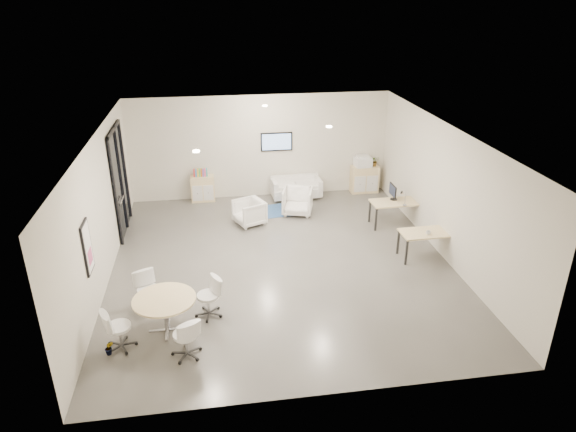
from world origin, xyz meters
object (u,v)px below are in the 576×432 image
(armchair_left, at_px, (249,211))
(armchair_right, at_px, (298,200))
(desk_rear, at_px, (395,204))
(sideboard_right, at_px, (364,179))
(sideboard_left, at_px, (203,189))
(desk_front, at_px, (428,234))
(round_table, at_px, (164,302))
(loveseat, at_px, (296,188))

(armchair_left, distance_m, armchair_right, 1.55)
(armchair_right, distance_m, desk_rear, 2.81)
(sideboard_right, distance_m, armchair_left, 4.34)
(sideboard_left, distance_m, armchair_left, 2.32)
(armchair_left, bearing_deg, desk_front, 34.74)
(armchair_right, relative_size, desk_front, 0.64)
(desk_front, relative_size, round_table, 1.12)
(sideboard_left, bearing_deg, round_table, -96.20)
(sideboard_left, distance_m, round_table, 6.67)
(armchair_left, xyz_separation_m, round_table, (-2.00, -4.69, 0.26))
(sideboard_right, height_order, desk_front, sideboard_right)
(sideboard_left, xyz_separation_m, armchair_right, (2.74, -1.43, 0.02))
(armchair_left, height_order, desk_rear, armchair_left)
(sideboard_right, distance_m, round_table, 8.85)
(armchair_left, relative_size, armchair_right, 0.91)
(armchair_right, xyz_separation_m, desk_front, (2.66, -3.13, 0.19))
(round_table, bearing_deg, armchair_right, 56.38)
(sideboard_left, height_order, armchair_right, armchair_right)
(sideboard_left, bearing_deg, desk_front, -40.18)
(loveseat, relative_size, desk_front, 1.17)
(round_table, bearing_deg, armchair_left, 66.94)
(sideboard_left, relative_size, loveseat, 0.52)
(desk_rear, height_order, round_table, round_table)
(loveseat, bearing_deg, sideboard_left, 173.59)
(sideboard_left, relative_size, desk_rear, 0.59)
(armchair_right, xyz_separation_m, desk_rear, (2.54, -1.19, 0.20))
(sideboard_left, xyz_separation_m, sideboard_right, (5.17, -0.02, 0.03))
(loveseat, relative_size, armchair_right, 1.83)
(sideboard_left, distance_m, armchair_right, 3.09)
(armchair_left, xyz_separation_m, desk_rear, (4.00, -0.68, 0.24))
(sideboard_left, height_order, loveseat, sideboard_left)
(desk_rear, distance_m, desk_front, 1.95)
(desk_front, bearing_deg, loveseat, 118.16)
(armchair_left, xyz_separation_m, armchair_right, (1.46, 0.51, 0.04))
(loveseat, height_order, round_table, round_table)
(sideboard_right, distance_m, desk_front, 4.55)
(sideboard_left, distance_m, desk_front, 7.07)
(desk_rear, bearing_deg, loveseat, 132.37)
(sideboard_left, xyz_separation_m, desk_rear, (5.28, -2.62, 0.23))
(armchair_right, bearing_deg, armchair_left, -144.70)
(sideboard_right, height_order, loveseat, sideboard_right)
(desk_rear, bearing_deg, desk_front, -88.18)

